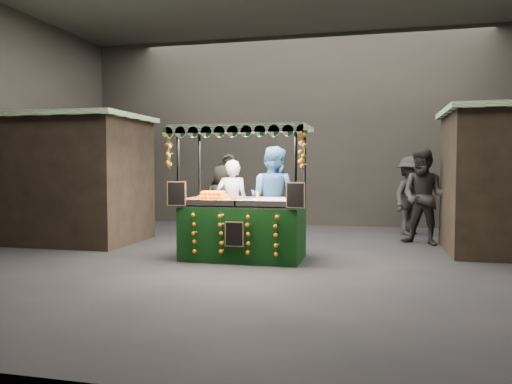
# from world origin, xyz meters

# --- Properties ---
(ground) EXTENTS (12.00, 12.00, 0.00)m
(ground) POSITION_xyz_m (0.00, 0.00, 0.00)
(ground) COLOR black
(ground) RESTS_ON ground
(market_hall) EXTENTS (12.10, 10.10, 5.05)m
(market_hall) POSITION_xyz_m (0.00, 0.00, 3.38)
(market_hall) COLOR black
(market_hall) RESTS_ON ground
(neighbour_stall_left) EXTENTS (3.00, 2.20, 2.60)m
(neighbour_stall_left) POSITION_xyz_m (-4.40, 1.00, 1.31)
(neighbour_stall_left) COLOR black
(neighbour_stall_left) RESTS_ON ground
(juice_stall) EXTENTS (2.29, 1.35, 2.22)m
(juice_stall) POSITION_xyz_m (-0.42, -0.11, 0.69)
(juice_stall) COLOR black
(juice_stall) RESTS_ON ground
(vendor_grey) EXTENTS (0.70, 0.55, 1.68)m
(vendor_grey) POSITION_xyz_m (-0.92, 0.93, 0.84)
(vendor_grey) COLOR #939298
(vendor_grey) RESTS_ON ground
(vendor_blue) EXTENTS (1.09, 0.95, 1.92)m
(vendor_blue) POSITION_xyz_m (-0.09, 0.76, 0.96)
(vendor_blue) COLOR navy
(vendor_blue) RESTS_ON ground
(shopper_0) EXTENTS (0.76, 0.60, 1.84)m
(shopper_0) POSITION_xyz_m (-1.62, 3.09, 0.92)
(shopper_0) COLOR black
(shopper_0) RESTS_ON ground
(shopper_1) EXTENTS (1.15, 1.05, 1.91)m
(shopper_1) POSITION_xyz_m (2.67, 2.20, 0.96)
(shopper_1) COLOR black
(shopper_1) RESTS_ON ground
(shopper_2) EXTENTS (1.05, 0.81, 1.66)m
(shopper_2) POSITION_xyz_m (-2.13, 4.30, 0.83)
(shopper_2) COLOR black
(shopper_2) RESTS_ON ground
(shopper_3) EXTENTS (1.16, 1.32, 1.78)m
(shopper_3) POSITION_xyz_m (2.51, 3.65, 0.89)
(shopper_3) COLOR black
(shopper_3) RESTS_ON ground
(shopper_4) EXTENTS (0.88, 0.69, 1.58)m
(shopper_4) POSITION_xyz_m (-1.53, 2.28, 0.79)
(shopper_4) COLOR #2B2623
(shopper_4) RESTS_ON ground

